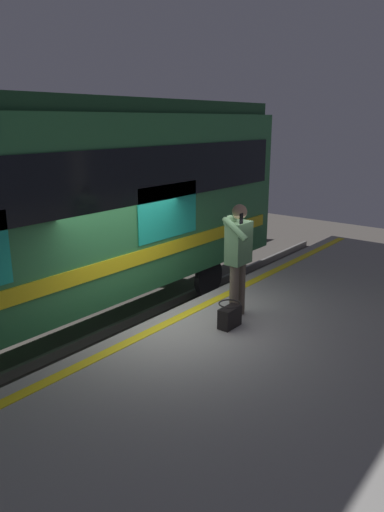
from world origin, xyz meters
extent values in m
plane|color=#4C4742|center=(0.00, 0.00, 0.00)|extent=(25.00, 25.00, 0.00)
cube|color=gray|center=(0.00, 2.23, 0.47)|extent=(13.00, 4.47, 0.94)
cube|color=yellow|center=(0.00, 0.30, 0.95)|extent=(12.74, 0.16, 0.01)
cube|color=slate|center=(0.00, -1.62, 0.08)|extent=(16.90, 0.08, 0.16)
cube|color=slate|center=(0.00, -3.05, 0.08)|extent=(16.90, 0.08, 0.16)
cube|color=#2D723F|center=(0.85, -2.33, 2.44)|extent=(10.83, 3.03, 2.98)
cube|color=#1B4426|center=(0.85, -2.33, 4.05)|extent=(10.61, 2.78, 0.24)
cube|color=black|center=(0.85, -0.81, 2.96)|extent=(10.29, 0.03, 0.90)
cube|color=yellow|center=(0.85, -0.81, 1.62)|extent=(10.29, 0.03, 0.24)
cube|color=#19A58C|center=(-1.05, -0.80, 2.29)|extent=(1.51, 0.02, 0.95)
cylinder|color=black|center=(-2.67, -1.12, 0.58)|extent=(0.84, 0.12, 0.84)
cylinder|color=black|center=(-2.67, -3.54, 0.58)|extent=(0.84, 0.12, 0.84)
cylinder|color=brown|center=(-0.73, 0.92, 1.36)|extent=(0.14, 0.14, 0.83)
cylinder|color=brown|center=(-0.55, 0.92, 1.36)|extent=(0.14, 0.14, 0.83)
cube|color=#4C724C|center=(-0.64, 0.92, 2.08)|extent=(0.40, 0.24, 0.63)
sphere|color=#4C724C|center=(-0.64, 0.76, 2.38)|extent=(0.20, 0.20, 0.20)
sphere|color=tan|center=(-0.64, 0.92, 2.55)|extent=(0.22, 0.22, 0.22)
cylinder|color=#4C724C|center=(-0.89, 0.92, 2.02)|extent=(0.09, 0.09, 0.56)
cylinder|color=#4C724C|center=(-0.41, 1.00, 2.35)|extent=(0.09, 0.42, 0.33)
cube|color=black|center=(-0.41, 1.10, 2.51)|extent=(0.07, 0.02, 0.15)
cube|color=black|center=(-0.21, 1.08, 1.09)|extent=(0.37, 0.18, 0.30)
torus|color=black|center=(-0.21, 1.08, 1.30)|extent=(0.33, 0.33, 0.02)
camera|label=1|loc=(5.05, 4.58, 3.82)|focal=33.26mm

